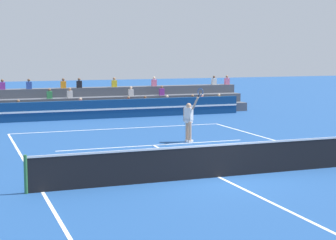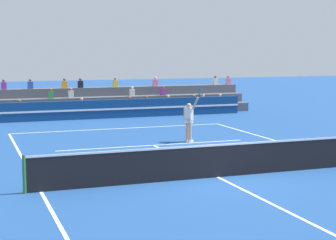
# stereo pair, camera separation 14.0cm
# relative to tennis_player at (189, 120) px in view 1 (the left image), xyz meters

# --- Properties ---
(ground_plane) EXTENTS (120.00, 120.00, 0.00)m
(ground_plane) POSITION_rel_tennis_player_xyz_m (-1.76, -6.74, -0.99)
(ground_plane) COLOR navy
(court_lines) EXTENTS (11.10, 23.90, 0.01)m
(court_lines) POSITION_rel_tennis_player_xyz_m (-1.76, -6.74, -0.98)
(court_lines) COLOR white
(court_lines) RESTS_ON ground
(tennis_net) EXTENTS (12.00, 0.10, 1.10)m
(tennis_net) POSITION_rel_tennis_player_xyz_m (-1.76, -6.74, -0.44)
(tennis_net) COLOR #2D6B38
(tennis_net) RESTS_ON ground
(sponsor_banner_wall) EXTENTS (18.00, 0.26, 1.10)m
(sponsor_banner_wall) POSITION_rel_tennis_player_xyz_m (-1.76, 9.70, -0.44)
(sponsor_banner_wall) COLOR navy
(sponsor_banner_wall) RESTS_ON ground
(bleacher_stand) EXTENTS (20.54, 2.85, 2.28)m
(bleacher_stand) POSITION_rel_tennis_player_xyz_m (-1.78, 12.23, -0.33)
(bleacher_stand) COLOR #4C515B
(bleacher_stand) RESTS_ON ground
(tennis_player) EXTENTS (0.59, 1.01, 2.44)m
(tennis_player) POSITION_rel_tennis_player_xyz_m (0.00, 0.00, 0.00)
(tennis_player) COLOR tan
(tennis_player) RESTS_ON ground
(tennis_ball) EXTENTS (0.07, 0.07, 0.07)m
(tennis_ball) POSITION_rel_tennis_player_xyz_m (-3.35, -3.16, -0.95)
(tennis_ball) COLOR #C6DB33
(tennis_ball) RESTS_ON ground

